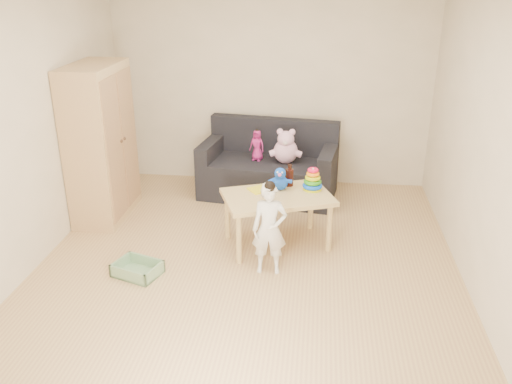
# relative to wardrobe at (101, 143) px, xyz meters

# --- Properties ---
(room) EXTENTS (4.50, 4.50, 4.50)m
(room) POSITION_rel_wardrobe_xyz_m (1.75, -0.93, 0.44)
(room) COLOR tan
(room) RESTS_ON ground
(wardrobe) EXTENTS (0.48, 0.95, 1.72)m
(wardrobe) POSITION_rel_wardrobe_xyz_m (0.00, 0.00, 0.00)
(wardrobe) COLOR tan
(wardrobe) RESTS_ON ground
(sofa) EXTENTS (1.72, 1.02, 0.46)m
(sofa) POSITION_rel_wardrobe_xyz_m (1.78, 0.78, -0.63)
(sofa) COLOR black
(sofa) RESTS_ON ground
(play_table) EXTENTS (1.22, 1.00, 0.55)m
(play_table) POSITION_rel_wardrobe_xyz_m (2.00, -0.51, -0.58)
(play_table) COLOR #DAB178
(play_table) RESTS_ON ground
(storage_bin) EXTENTS (0.49, 0.42, 0.12)m
(storage_bin) POSITION_rel_wardrobe_xyz_m (0.76, -1.25, -0.80)
(storage_bin) COLOR #7AA175
(storage_bin) RESTS_ON ground
(toddler) EXTENTS (0.33, 0.23, 0.86)m
(toddler) POSITION_rel_wardrobe_xyz_m (1.97, -1.04, -0.43)
(toddler) COLOR white
(toddler) RESTS_ON ground
(pink_bear) EXTENTS (0.34, 0.30, 0.36)m
(pink_bear) POSITION_rel_wardrobe_xyz_m (1.99, 0.73, -0.22)
(pink_bear) COLOR #FFBBE5
(pink_bear) RESTS_ON sofa
(doll) EXTENTS (0.22, 0.18, 0.37)m
(doll) POSITION_rel_wardrobe_xyz_m (1.64, 0.78, -0.22)
(doll) COLOR #B42176
(doll) RESTS_ON sofa
(ring_stacker) EXTENTS (0.20, 0.20, 0.23)m
(ring_stacker) POSITION_rel_wardrobe_xyz_m (2.34, -0.33, -0.21)
(ring_stacker) COLOR #CCD50B
(ring_stacker) RESTS_ON play_table
(brown_bottle) EXTENTS (0.08, 0.08, 0.23)m
(brown_bottle) POSITION_rel_wardrobe_xyz_m (2.10, -0.24, -0.21)
(brown_bottle) COLOR black
(brown_bottle) RESTS_ON play_table
(blue_plush) EXTENTS (0.25, 0.23, 0.24)m
(blue_plush) POSITION_rel_wardrobe_xyz_m (2.01, -0.36, -0.18)
(blue_plush) COLOR blue
(blue_plush) RESTS_ON play_table
(wooden_figure) EXTENTS (0.06, 0.05, 0.12)m
(wooden_figure) POSITION_rel_wardrobe_xyz_m (1.89, -0.55, -0.25)
(wooden_figure) COLOR brown
(wooden_figure) RESTS_ON play_table
(yellow_book) EXTENTS (0.26, 0.26, 0.01)m
(yellow_book) POSITION_rel_wardrobe_xyz_m (1.80, -0.41, -0.30)
(yellow_book) COLOR yellow
(yellow_book) RESTS_ON play_table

